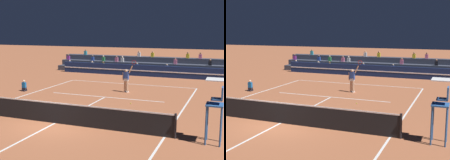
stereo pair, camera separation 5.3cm
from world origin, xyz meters
TOP-DOWN VIEW (x-y plane):
  - ground_plane at (0.00, 0.00)m, footprint 120.00×120.00m
  - court_lines at (0.00, 0.00)m, footprint 11.10×23.90m
  - tennis_net at (0.00, 0.00)m, footprint 12.00×0.10m
  - sponsor_banner_wall at (0.00, 16.60)m, footprint 18.00×0.26m
  - bleacher_stand at (0.01, 19.13)m, footprint 20.82×2.85m
  - umpire_chair at (7.53, -0.00)m, footprint 0.76×0.84m
  - ball_kid_courtside at (-6.47, 6.11)m, footprint 0.30×0.36m
  - tennis_player at (0.82, 8.49)m, footprint 1.09×0.37m
  - tennis_ball at (2.25, 5.22)m, footprint 0.07×0.07m

SIDE VIEW (x-z plane):
  - ground_plane at x=0.00m, z-range 0.00..0.00m
  - court_lines at x=0.00m, z-range 0.00..0.01m
  - tennis_ball at x=2.25m, z-range 0.00..0.07m
  - ball_kid_courtside at x=-6.47m, z-range -0.09..0.75m
  - tennis_net at x=0.00m, z-range -0.01..1.09m
  - sponsor_banner_wall at x=0.00m, z-range 0.00..1.10m
  - bleacher_stand at x=0.01m, z-range -0.49..1.79m
  - tennis_player at x=0.82m, z-range -0.24..2.22m
  - umpire_chair at x=7.53m, z-range 0.38..3.05m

